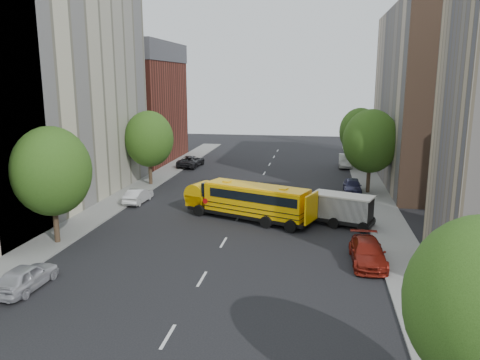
% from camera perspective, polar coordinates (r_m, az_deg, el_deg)
% --- Properties ---
extents(ground, '(120.00, 120.00, 0.00)m').
position_cam_1_polar(ground, '(33.81, -1.35, -6.49)').
color(ground, black).
rests_on(ground, ground).
extents(sidewalk_left, '(3.00, 80.00, 0.12)m').
position_cam_1_polar(sidewalk_left, '(41.87, -15.69, -3.17)').
color(sidewalk_left, slate).
rests_on(sidewalk_left, ground).
extents(sidewalk_right, '(3.00, 80.00, 0.12)m').
position_cam_1_polar(sidewalk_right, '(38.39, 17.30, -4.66)').
color(sidewalk_right, slate).
rests_on(sidewalk_right, ground).
extents(lane_markings, '(0.15, 64.00, 0.01)m').
position_cam_1_polar(lane_markings, '(43.26, 1.14, -2.29)').
color(lane_markings, silver).
rests_on(lane_markings, ground).
extents(building_left_cream, '(10.00, 26.00, 20.00)m').
position_cam_1_polar(building_left_cream, '(44.52, -23.61, 10.14)').
color(building_left_cream, '#BDB798').
rests_on(building_left_cream, ground).
extents(building_left_redbrick, '(10.00, 15.00, 13.00)m').
position_cam_1_polar(building_left_redbrick, '(64.28, -12.63, 8.06)').
color(building_left_redbrick, maroon).
rests_on(building_left_redbrick, ground).
extents(building_right_far, '(10.00, 22.00, 18.00)m').
position_cam_1_polar(building_right_far, '(52.84, 22.87, 9.28)').
color(building_right_far, '#B4A28C').
rests_on(building_right_far, ground).
extents(building_right_sidewall, '(10.10, 0.30, 18.00)m').
position_cam_1_polar(building_right_sidewall, '(42.20, 26.23, 8.48)').
color(building_right_sidewall, brown).
rests_on(building_right_sidewall, ground).
extents(street_tree_1, '(5.12, 5.12, 7.90)m').
position_cam_1_polar(street_tree_1, '(32.85, -21.99, 0.99)').
color(street_tree_1, '#38281C').
rests_on(street_tree_1, ground).
extents(street_tree_2, '(4.99, 4.99, 7.71)m').
position_cam_1_polar(street_tree_2, '(48.91, -11.03, 4.94)').
color(street_tree_2, '#38281C').
rests_on(street_tree_2, ground).
extents(street_tree_4, '(5.25, 5.25, 8.10)m').
position_cam_1_polar(street_tree_4, '(46.07, 15.63, 4.58)').
color(street_tree_4, '#38281C').
rests_on(street_tree_4, ground).
extents(street_tree_5, '(4.86, 4.86, 7.51)m').
position_cam_1_polar(street_tree_5, '(57.98, 14.41, 5.76)').
color(street_tree_5, '#38281C').
rests_on(street_tree_5, ground).
extents(school_bus, '(10.37, 5.89, 2.89)m').
position_cam_1_polar(school_bus, '(36.59, 0.92, -2.39)').
color(school_bus, black).
rests_on(school_bus, ground).
extents(safari_truck, '(5.92, 3.77, 2.40)m').
position_cam_1_polar(safari_truck, '(36.12, 11.68, -3.41)').
color(safari_truck, black).
rests_on(safari_truck, ground).
extents(parked_car_0, '(1.77, 4.13, 1.39)m').
position_cam_1_polar(parked_car_0, '(27.43, -24.66, -10.68)').
color(parked_car_0, '#B5B4BB').
rests_on(parked_car_0, ground).
extents(parked_car_1, '(1.49, 3.97, 1.30)m').
position_cam_1_polar(parked_car_1, '(42.71, -12.32, -1.87)').
color(parked_car_1, silver).
rests_on(parked_car_1, ground).
extents(parked_car_2, '(2.70, 5.28, 1.43)m').
position_cam_1_polar(parked_car_2, '(59.13, -6.01, 2.30)').
color(parked_car_2, black).
rests_on(parked_car_2, ground).
extents(parked_car_3, '(2.09, 4.88, 1.40)m').
position_cam_1_polar(parked_car_3, '(29.27, 15.30, -8.50)').
color(parked_car_3, maroon).
rests_on(parked_car_3, ground).
extents(parked_car_4, '(1.75, 4.20, 1.42)m').
position_cam_1_polar(parked_car_4, '(46.50, 13.54, -0.71)').
color(parked_car_4, navy).
rests_on(parked_car_4, ground).
extents(parked_car_5, '(1.79, 4.83, 1.58)m').
position_cam_1_polar(parked_car_5, '(60.13, 12.75, 2.30)').
color(parked_car_5, '#9F9F9A').
rests_on(parked_car_5, ground).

